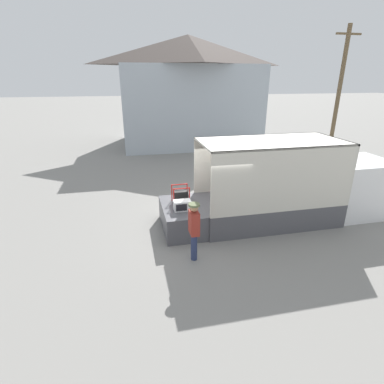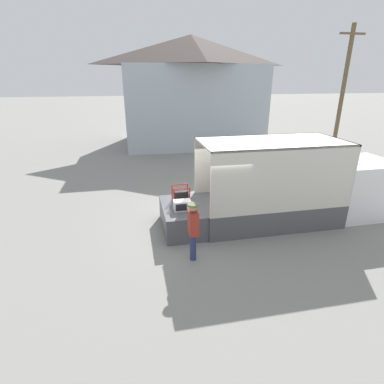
% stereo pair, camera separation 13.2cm
% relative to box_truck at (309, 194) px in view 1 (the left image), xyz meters
% --- Properties ---
extents(ground_plane, '(160.00, 160.00, 0.00)m').
position_rel_box_truck_xyz_m(ground_plane, '(-4.06, -0.00, -0.88)').
color(ground_plane, gray).
extents(box_truck, '(7.06, 2.29, 2.91)m').
position_rel_box_truck_xyz_m(box_truck, '(0.00, 0.00, 0.00)').
color(box_truck, white).
rests_on(box_truck, ground).
extents(tailgate_deck, '(1.33, 2.18, 0.84)m').
position_rel_box_truck_xyz_m(tailgate_deck, '(-4.72, -0.00, -0.46)').
color(tailgate_deck, '#4C4C51').
rests_on(tailgate_deck, ground).
extents(microwave, '(0.56, 0.34, 0.33)m').
position_rel_box_truck_xyz_m(microwave, '(-4.78, -0.34, 0.13)').
color(microwave, white).
rests_on(microwave, tailgate_deck).
extents(portable_generator, '(0.58, 0.44, 0.59)m').
position_rel_box_truck_xyz_m(portable_generator, '(-4.70, 0.33, 0.19)').
color(portable_generator, black).
rests_on(portable_generator, tailgate_deck).
extents(worker_person, '(0.31, 0.44, 1.73)m').
position_rel_box_truck_xyz_m(worker_person, '(-4.74, -1.92, 0.18)').
color(worker_person, navy).
rests_on(worker_person, ground).
extents(house_backdrop, '(10.28, 7.00, 7.69)m').
position_rel_box_truck_xyz_m(house_backdrop, '(-1.62, 14.06, 3.04)').
color(house_backdrop, '#A8B2BC').
rests_on(house_backdrop, ground).
extents(utility_pole, '(1.80, 0.28, 8.07)m').
position_rel_box_truck_xyz_m(utility_pole, '(8.04, 9.81, 3.31)').
color(utility_pole, brown).
rests_on(utility_pole, ground).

